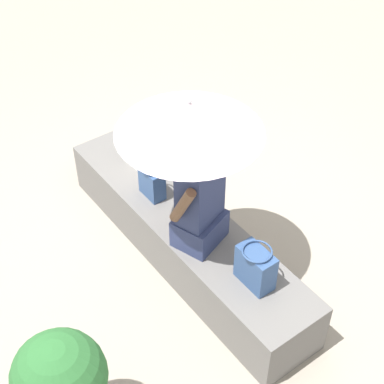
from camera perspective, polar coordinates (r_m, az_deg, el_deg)
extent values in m
plane|color=#9E9384|center=(4.77, -0.65, -6.07)|extent=(14.00, 14.00, 0.00)
cube|color=slate|center=(4.61, -0.67, -4.28)|extent=(2.49, 0.53, 0.43)
cube|color=navy|center=(4.22, 0.73, -3.45)|extent=(0.37, 0.41, 0.22)
cube|color=navy|center=(3.98, 0.77, 0.09)|extent=(0.29, 0.37, 0.48)
sphere|color=brown|center=(3.76, 0.82, 3.95)|extent=(0.20, 0.20, 0.20)
cylinder|color=brown|center=(3.84, -0.89, -1.28)|extent=(0.21, 0.13, 0.32)
cylinder|color=brown|center=(4.09, 2.34, 1.88)|extent=(0.21, 0.13, 0.32)
cylinder|color=#B7B7BC|center=(3.97, -0.21, 1.73)|extent=(0.02, 0.02, 1.11)
cone|color=silver|center=(3.69, -0.23, 7.03)|extent=(0.95, 0.95, 0.21)
sphere|color=#B7B7BC|center=(3.63, -0.24, 8.61)|extent=(0.03, 0.03, 0.03)
cube|color=#335184|center=(4.56, -3.80, 0.90)|extent=(0.21, 0.11, 0.25)
torus|color=#335184|center=(4.47, -3.88, 2.24)|extent=(0.16, 0.16, 0.01)
cube|color=#335184|center=(3.96, 6.03, -7.14)|extent=(0.27, 0.14, 0.28)
torus|color=#335184|center=(3.84, 6.19, -5.62)|extent=(0.20, 0.20, 0.01)
cube|color=silver|center=(4.80, -4.45, 3.90)|extent=(0.32, 0.17, 0.33)
torus|color=silver|center=(4.69, -4.57, 5.64)|extent=(0.23, 0.23, 0.01)
sphere|color=#2D6B33|center=(3.44, -12.46, -16.75)|extent=(0.53, 0.53, 0.53)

